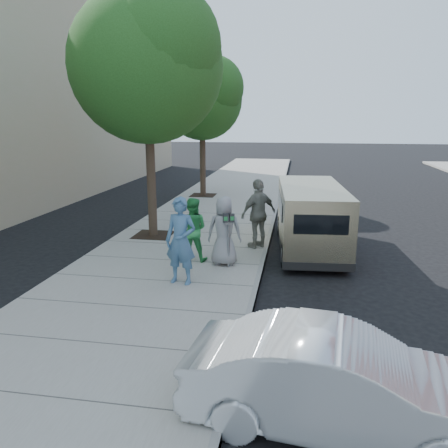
{
  "coord_description": "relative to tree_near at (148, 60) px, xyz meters",
  "views": [
    {
      "loc": [
        2.29,
        -10.79,
        3.89
      ],
      "look_at": [
        0.38,
        0.44,
        1.1
      ],
      "focal_mm": 35.0,
      "sensor_mm": 36.0,
      "label": 1
    }
  ],
  "objects": [
    {
      "name": "curb_face",
      "position": [
        3.69,
        -2.4,
        -5.47
      ],
      "size": [
        0.12,
        60.0,
        0.16
      ],
      "primitive_type": "cube",
      "color": "gray",
      "rests_on": "ground"
    },
    {
      "name": "person_gray_shirt",
      "position": [
        2.73,
        -2.49,
        -4.49
      ],
      "size": [
        0.93,
        0.65,
        1.81
      ],
      "primitive_type": "imported",
      "rotation": [
        0.0,
        0.0,
        3.23
      ],
      "color": "gray",
      "rests_on": "sidewalk"
    },
    {
      "name": "ground",
      "position": [
        2.25,
        -2.4,
        -5.55
      ],
      "size": [
        120.0,
        120.0,
        0.0
      ],
      "primitive_type": "plane",
      "color": "black",
      "rests_on": "ground"
    },
    {
      "name": "person_green_shirt",
      "position": [
        1.83,
        -2.29,
        -4.55
      ],
      "size": [
        0.84,
        0.67,
        1.7
      ],
      "primitive_type": "imported",
      "rotation": [
        0.0,
        0.0,
        3.17
      ],
      "color": "green",
      "rests_on": "sidewalk"
    },
    {
      "name": "sedan",
      "position": [
        5.16,
        -8.18,
        -4.9
      ],
      "size": [
        4.08,
        1.8,
        1.3
      ],
      "primitive_type": "imported",
      "rotation": [
        0.0,
        0.0,
        1.46
      ],
      "color": "silver",
      "rests_on": "ground"
    },
    {
      "name": "parking_meter",
      "position": [
        2.87,
        -2.68,
        -4.39
      ],
      "size": [
        0.3,
        0.19,
        1.39
      ],
      "rotation": [
        0.0,
        0.0,
        0.36
      ],
      "color": "gray",
      "rests_on": "sidewalk"
    },
    {
      "name": "sidewalk",
      "position": [
        1.25,
        -2.4,
        -5.47
      ],
      "size": [
        5.0,
        60.0,
        0.15
      ],
      "primitive_type": "cube",
      "color": "gray",
      "rests_on": "ground"
    },
    {
      "name": "person_officer",
      "position": [
        1.97,
        -3.95,
        -4.39
      ],
      "size": [
        0.8,
        0.59,
        2.02
      ],
      "primitive_type": "imported",
      "rotation": [
        0.0,
        0.0,
        -0.16
      ],
      "color": "teal",
      "rests_on": "sidewalk"
    },
    {
      "name": "person_striped_polo",
      "position": [
        3.45,
        -0.8,
        -4.38
      ],
      "size": [
        1.21,
        1.17,
        2.03
      ],
      "primitive_type": "imported",
      "rotation": [
        0.0,
        0.0,
        3.88
      ],
      "color": "gray",
      "rests_on": "sidewalk"
    },
    {
      "name": "van",
      "position": [
        4.95,
        -0.24,
        -4.52
      ],
      "size": [
        2.13,
        5.35,
        1.94
      ],
      "rotation": [
        0.0,
        0.0,
        0.08
      ],
      "color": "tan",
      "rests_on": "ground"
    },
    {
      "name": "tree_far",
      "position": [
        -0.0,
        7.6,
        -0.66
      ],
      "size": [
        3.92,
        3.8,
        6.49
      ],
      "color": "black",
      "rests_on": "sidewalk"
    },
    {
      "name": "tree_near",
      "position": [
        0.0,
        0.0,
        0.0
      ],
      "size": [
        4.62,
        4.6,
        7.53
      ],
      "color": "black",
      "rests_on": "sidewalk"
    }
  ]
}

